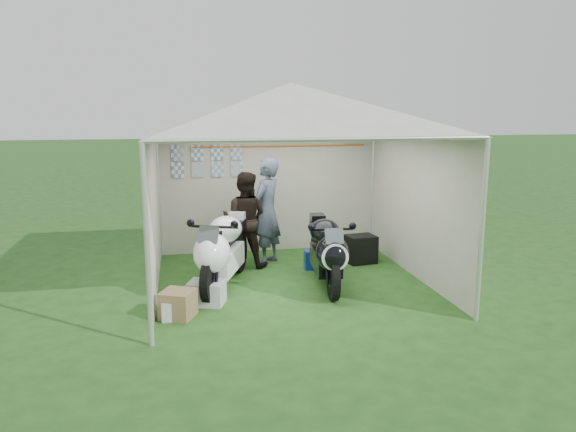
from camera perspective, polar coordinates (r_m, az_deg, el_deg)
name	(u,v)px	position (r m, az deg, el deg)	size (l,w,h in m)	color
ground	(290,282)	(8.72, 0.25, -6.70)	(80.00, 80.00, 0.00)	#204817
canopy_tent	(290,112)	(8.33, 0.22, 10.48)	(5.66, 5.66, 3.00)	silver
motorcycle_white	(223,249)	(8.31, -6.66, -3.31)	(1.03, 2.13, 1.09)	black
motorcycle_black	(326,249)	(8.38, 3.92, -3.39)	(0.58, 2.08, 1.02)	black
paddock_stand	(317,259)	(9.39, 2.95, -4.41)	(0.41, 0.26, 0.31)	blue
person_dark_jacket	(245,219)	(9.40, -4.41, -0.35)	(0.78, 0.61, 1.61)	black
person_blue_jacket	(267,211)	(9.53, -2.19, 0.48)	(0.66, 0.44, 1.82)	slate
equipment_box	(361,249)	(9.78, 7.41, -3.35)	(0.48, 0.38, 0.48)	black
crate_0	(207,293)	(7.82, -8.27, -7.72)	(0.48, 0.37, 0.32)	silver
crate_1	(178,304)	(7.40, -11.12, -8.77)	(0.39, 0.39, 0.35)	olive
crate_2	(175,309)	(7.39, -11.43, -9.26)	(0.33, 0.28, 0.24)	#B0B5B9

